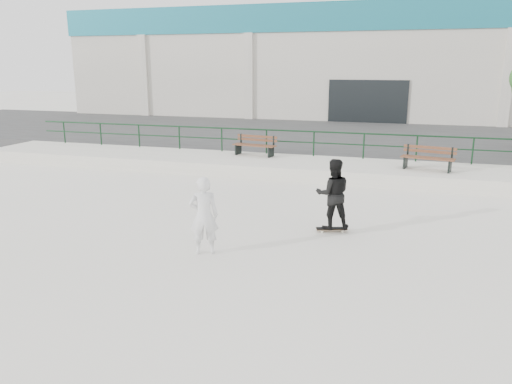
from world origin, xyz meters
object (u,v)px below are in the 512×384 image
(bench_right, at_px, (428,158))
(seated_skater, at_px, (204,216))
(bench_left, at_px, (255,145))
(standing_skater, at_px, (333,194))
(skateboard, at_px, (332,229))

(bench_right, distance_m, seated_skater, 9.97)
(bench_right, height_order, seated_skater, seated_skater)
(bench_left, relative_size, standing_skater, 1.04)
(standing_skater, bearing_deg, bench_left, -76.33)
(bench_left, distance_m, bench_right, 6.80)
(skateboard, distance_m, seated_skater, 3.53)
(skateboard, bearing_deg, bench_right, 50.16)
(skateboard, xyz_separation_m, seated_skater, (-2.51, -2.34, 0.81))
(standing_skater, bearing_deg, seated_skater, 26.29)
(bench_left, xyz_separation_m, bench_right, (6.72, -0.99, 0.01))
(bench_left, height_order, skateboard, bench_left)
(skateboard, height_order, seated_skater, seated_skater)
(bench_left, distance_m, skateboard, 8.52)
(bench_left, height_order, bench_right, bench_right)
(bench_right, distance_m, standing_skater, 6.77)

